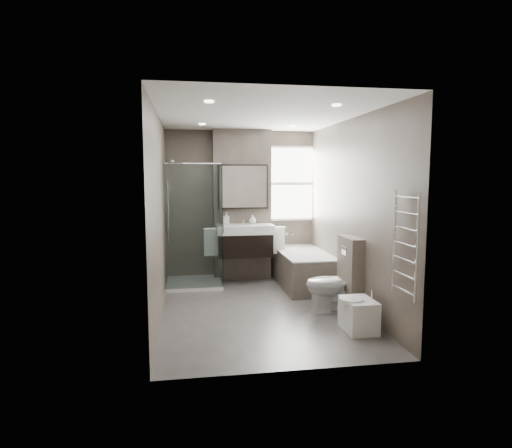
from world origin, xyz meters
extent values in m
cube|color=#524D4B|center=(0.00, 0.00, -0.03)|extent=(2.65, 3.85, 0.05)
cube|color=silver|center=(0.00, 0.00, 2.62)|extent=(2.65, 3.85, 0.05)
cube|color=brown|center=(0.00, 1.92, 1.30)|extent=(2.65, 0.05, 2.60)
cube|color=brown|center=(0.00, -1.92, 1.30)|extent=(2.65, 0.05, 2.60)
cube|color=brown|center=(-1.32, 0.00, 1.30)|extent=(0.05, 3.85, 2.60)
cube|color=brown|center=(1.32, 0.00, 1.30)|extent=(0.05, 3.85, 2.60)
cube|color=#574E45|center=(0.00, 1.77, 1.30)|extent=(1.00, 0.25, 2.60)
cube|color=black|center=(0.00, 1.42, 0.66)|extent=(0.90, 0.45, 0.38)
cube|color=white|center=(0.00, 1.42, 0.92)|extent=(0.95, 0.47, 0.15)
cylinder|color=silver|center=(0.00, 1.59, 1.06)|extent=(0.03, 0.03, 0.12)
cylinder|color=silver|center=(0.00, 1.53, 1.11)|extent=(0.02, 0.12, 0.02)
cube|color=black|center=(0.00, 1.62, 1.63)|extent=(0.86, 0.06, 0.76)
cube|color=white|center=(0.00, 1.58, 1.63)|extent=(0.80, 0.02, 0.70)
cube|color=silver|center=(-0.56, 1.40, 0.72)|extent=(0.24, 0.06, 0.44)
cube|color=silver|center=(0.56, 1.40, 0.72)|extent=(0.24, 0.06, 0.44)
cube|color=white|center=(-0.85, 1.45, 0.03)|extent=(0.90, 0.90, 0.06)
cube|color=white|center=(-0.85, 1.01, 1.03)|extent=(0.88, 0.01, 1.94)
cube|color=white|center=(-0.41, 1.45, 1.03)|extent=(0.01, 0.88, 1.94)
cylinder|color=silver|center=(-1.25, 1.45, 1.25)|extent=(0.02, 0.02, 1.00)
cube|color=#574E45|center=(0.93, 1.10, 0.28)|extent=(0.75, 1.60, 0.55)
cube|color=white|center=(0.93, 1.10, 0.56)|extent=(0.75, 1.60, 0.03)
cube|color=white|center=(0.93, 1.10, 0.49)|extent=(0.61, 1.42, 0.12)
cube|color=white|center=(0.90, 1.88, 1.67)|extent=(0.98, 0.04, 1.33)
cube|color=white|center=(0.90, 1.85, 1.67)|extent=(0.90, 0.01, 1.25)
cube|color=white|center=(0.90, 1.85, 1.68)|extent=(0.90, 0.01, 0.05)
imported|color=white|center=(0.97, -0.26, 0.37)|extent=(0.74, 0.43, 0.75)
cube|color=#574E45|center=(1.21, -0.25, 0.50)|extent=(0.18, 0.55, 1.00)
cube|color=silver|center=(1.11, -0.25, 0.82)|extent=(0.01, 0.16, 0.11)
cube|color=white|center=(1.02, -1.01, 0.19)|extent=(0.34, 0.47, 0.38)
cylinder|color=white|center=(0.93, -1.01, 0.37)|extent=(0.28, 0.28, 0.05)
cylinder|color=silver|center=(1.18, -1.01, 0.44)|extent=(0.02, 0.02, 0.10)
cylinder|color=silver|center=(1.25, -1.83, 1.12)|extent=(0.03, 0.03, 1.10)
cylinder|color=silver|center=(1.25, -1.37, 1.12)|extent=(0.03, 0.03, 1.10)
cube|color=silver|center=(1.25, -1.60, 1.12)|extent=(0.02, 0.46, 1.00)
imported|color=white|center=(-0.30, 1.49, 1.11)|extent=(0.09, 0.10, 0.21)
imported|color=white|center=(0.15, 1.52, 1.08)|extent=(0.12, 0.12, 0.16)
camera|label=1|loc=(-0.95, -5.62, 1.82)|focal=30.00mm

